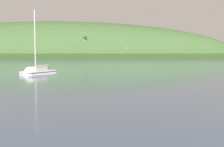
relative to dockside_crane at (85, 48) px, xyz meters
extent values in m
cube|color=#314A21|center=(-17.77, 9.82, -6.88)|extent=(440.69, 58.16, 4.06)
ellipsoid|color=#476B38|center=(-8.39, 28.25, -8.91)|extent=(352.95, 71.38, 67.57)
sphere|color=#56703D|center=(35.99, 1.90, -1.70)|extent=(9.02, 9.02, 9.02)
cube|color=#4C4C51|center=(0.06, -0.26, -7.91)|extent=(4.45, 4.45, 2.00)
cylinder|color=#BCB293|center=(0.06, -0.26, 1.43)|extent=(1.67, 1.67, 16.68)
cylinder|color=#BCB293|center=(-1.00, 3.99, 8.43)|extent=(3.55, 10.84, 0.92)
cube|color=#333338|center=(0.54, -2.17, 8.43)|extent=(2.69, 2.27, 2.00)
cube|color=white|center=(-21.73, -176.74, -8.86)|extent=(6.79, 7.74, 1.25)
cone|color=white|center=(-23.89, -179.71, -8.86)|extent=(3.45, 3.21, 2.93)
cube|color=black|center=(-21.73, -176.74, -8.54)|extent=(6.81, 7.76, 0.14)
cube|color=#BCB299|center=(-21.84, -176.89, -7.80)|extent=(3.62, 3.90, 0.85)
cylinder|color=silver|center=(-22.27, -177.48, -2.33)|extent=(0.21, 0.21, 11.81)
cylinder|color=silver|center=(-21.14, -175.92, -7.23)|extent=(2.41, 3.22, 0.17)
camera|label=1|loc=(-16.57, -232.63, -4.86)|focal=43.88mm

